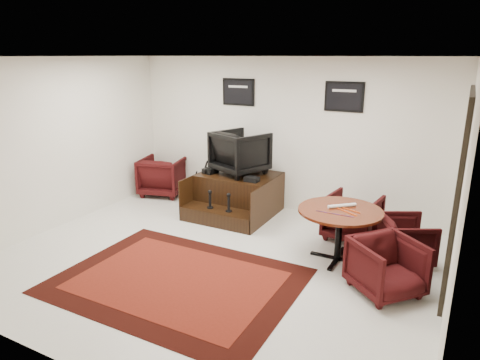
# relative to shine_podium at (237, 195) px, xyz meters

# --- Properties ---
(ground) EXTENTS (6.00, 6.00, 0.00)m
(ground) POSITION_rel_shine_podium_xyz_m (0.61, -1.85, -0.33)
(ground) COLOR silver
(ground) RESTS_ON ground
(room_shell) EXTENTS (6.02, 5.02, 2.81)m
(room_shell) POSITION_rel_shine_podium_xyz_m (1.01, -1.72, 1.45)
(room_shell) COLOR white
(room_shell) RESTS_ON ground
(area_rug) EXTENTS (3.05, 2.28, 0.01)m
(area_rug) POSITION_rel_shine_podium_xyz_m (0.51, -2.57, -0.33)
(area_rug) COLOR black
(area_rug) RESTS_ON ground
(shine_podium) EXTENTS (1.40, 1.44, 0.72)m
(shine_podium) POSITION_rel_shine_podium_xyz_m (0.00, 0.00, 0.00)
(shine_podium) COLOR black
(shine_podium) RESTS_ON ground
(shine_chair) EXTENTS (1.08, 1.05, 0.87)m
(shine_chair) POSITION_rel_shine_podium_xyz_m (0.00, 0.15, 0.82)
(shine_chair) COLOR black
(shine_chair) RESTS_ON shine_podium
(shoes_pair) EXTENTS (0.26, 0.28, 0.09)m
(shoes_pair) POSITION_rel_shine_podium_xyz_m (-0.49, -0.10, 0.44)
(shoes_pair) COLOR black
(shoes_pair) RESTS_ON shine_podium
(polish_kit) EXTENTS (0.25, 0.18, 0.08)m
(polish_kit) POSITION_rel_shine_podium_xyz_m (0.43, -0.24, 0.43)
(polish_kit) COLOR black
(polish_kit) RESTS_ON shine_podium
(umbrella_black) EXTENTS (0.29, 0.11, 0.78)m
(umbrella_black) POSITION_rel_shine_podium_xyz_m (-0.85, -0.19, 0.06)
(umbrella_black) COLOR black
(umbrella_black) RESTS_ON ground
(umbrella_hooked) EXTENTS (0.35, 0.13, 0.95)m
(umbrella_hooked) POSITION_rel_shine_podium_xyz_m (-0.79, 0.03, 0.14)
(umbrella_hooked) COLOR black
(umbrella_hooked) RESTS_ON ground
(armchair_side) EXTENTS (1.02, 0.98, 0.87)m
(armchair_side) POSITION_rel_shine_podium_xyz_m (-1.88, 0.25, 0.10)
(armchair_side) COLOR black
(armchair_side) RESTS_ON ground
(meeting_table) EXTENTS (1.17, 1.17, 0.76)m
(meeting_table) POSITION_rel_shine_podium_xyz_m (2.18, -1.00, 0.34)
(meeting_table) COLOR #48160A
(meeting_table) RESTS_ON ground
(table_chair_back) EXTENTS (0.86, 0.81, 0.79)m
(table_chair_back) POSITION_rel_shine_podium_xyz_m (2.17, -0.16, 0.06)
(table_chair_back) COLOR black
(table_chair_back) RESTS_ON ground
(table_chair_window) EXTENTS (0.90, 0.92, 0.72)m
(table_chair_window) POSITION_rel_shine_podium_xyz_m (3.01, -0.62, 0.03)
(table_chair_window) COLOR black
(table_chair_window) RESTS_ON ground
(table_chair_corner) EXTENTS (1.01, 1.01, 0.76)m
(table_chair_corner) POSITION_rel_shine_podium_xyz_m (2.93, -1.60, 0.05)
(table_chair_corner) COLOR black
(table_chair_corner) RESTS_ON ground
(paper_roll) EXTENTS (0.35, 0.32, 0.05)m
(paper_roll) POSITION_rel_shine_podium_xyz_m (2.17, -0.91, 0.45)
(paper_roll) COLOR white
(paper_roll) RESTS_ON meeting_table
(table_clutter) EXTENTS (0.56, 0.37, 0.01)m
(table_clutter) POSITION_rel_shine_podium_xyz_m (2.22, -1.06, 0.43)
(table_clutter) COLOR #F1490D
(table_clutter) RESTS_ON meeting_table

